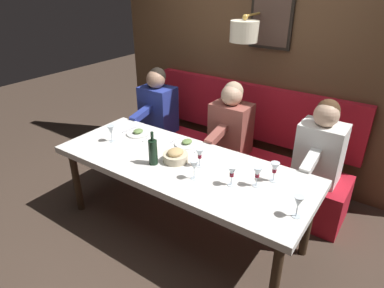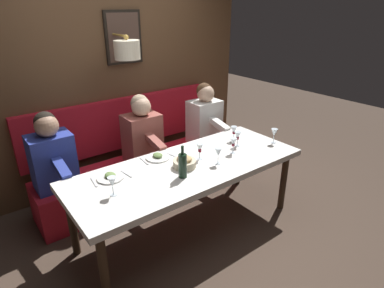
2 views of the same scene
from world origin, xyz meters
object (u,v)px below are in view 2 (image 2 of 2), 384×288
at_px(diner_nearest, 205,115).
at_px(wine_glass_4, 274,133).
at_px(wine_glass_2, 238,136).
at_px(wine_glass_0, 200,148).
at_px(diner_near, 142,131).
at_px(wine_glass_5, 234,131).
at_px(dining_table, 188,171).
at_px(diner_middle, 52,154).
at_px(wine_bottle, 183,165).
at_px(wine_glass_1, 112,182).
at_px(wine_glass_6, 218,153).
at_px(wine_glass_3, 233,143).
at_px(bread_bowl, 185,162).

distance_m(diner_nearest, wine_glass_4, 1.04).
bearing_deg(wine_glass_2, wine_glass_0, 90.23).
bearing_deg(wine_glass_0, diner_near, 11.15).
height_order(wine_glass_4, wine_glass_5, same).
height_order(dining_table, diner_near, diner_near).
relative_size(diner_nearest, diner_middle, 1.00).
height_order(diner_nearest, diner_near, same).
relative_size(wine_glass_5, wine_bottle, 0.55).
bearing_deg(diner_middle, wine_glass_0, -125.77).
height_order(diner_nearest, wine_glass_1, diner_nearest).
distance_m(wine_glass_2, wine_glass_6, 0.49).
bearing_deg(wine_glass_2, diner_middle, 63.58).
relative_size(dining_table, diner_near, 2.92).
bearing_deg(dining_table, wine_glass_6, -121.88).
height_order(dining_table, wine_glass_3, wine_glass_3).
relative_size(dining_table, wine_glass_1, 14.10).
distance_m(wine_glass_3, wine_glass_6, 0.30).
bearing_deg(diner_nearest, wine_glass_3, 156.80).
height_order(diner_nearest, wine_bottle, diner_nearest).
relative_size(diner_near, wine_glass_2, 4.82).
distance_m(dining_table, wine_bottle, 0.30).
xyz_separation_m(diner_nearest, wine_glass_3, (-0.94, 0.40, 0.04)).
bearing_deg(dining_table, wine_bottle, 130.63).
distance_m(wine_glass_3, bread_bowl, 0.59).
height_order(wine_glass_3, bread_bowl, wine_glass_3).
height_order(diner_middle, wine_bottle, diner_middle).
relative_size(wine_glass_4, bread_bowl, 0.75).
height_order(diner_nearest, wine_glass_5, diner_nearest).
relative_size(diner_nearest, wine_bottle, 2.64).
xyz_separation_m(diner_nearest, wine_glass_5, (-0.70, 0.16, 0.04)).
height_order(wine_glass_3, wine_glass_6, same).
xyz_separation_m(diner_middle, wine_glass_6, (-1.03, -1.25, 0.04)).
bearing_deg(wine_glass_5, wine_glass_4, -137.53).
xyz_separation_m(dining_table, wine_glass_4, (-0.15, -1.07, 0.18)).
xyz_separation_m(wine_glass_4, bread_bowl, (0.14, 1.12, -0.07)).
height_order(diner_middle, wine_glass_1, diner_middle).
bearing_deg(diner_middle, wine_glass_4, -116.37).
height_order(wine_glass_0, wine_glass_4, same).
xyz_separation_m(wine_glass_1, wine_glass_3, (-0.01, -1.32, -0.00)).
bearing_deg(wine_glass_5, wine_bottle, 109.30).
distance_m(wine_glass_0, wine_glass_4, 0.92).
distance_m(dining_table, wine_glass_2, 0.72).
bearing_deg(wine_glass_0, wine_glass_6, -158.74).
distance_m(diner_near, diner_middle, 1.01).
xyz_separation_m(wine_glass_2, wine_glass_5, (0.14, -0.08, -0.00)).
xyz_separation_m(diner_middle, wine_glass_0, (-0.84, -1.17, 0.04)).
xyz_separation_m(diner_nearest, wine_glass_0, (-0.84, 0.76, 0.04)).
distance_m(dining_table, wine_glass_3, 0.56).
bearing_deg(wine_glass_4, wine_glass_0, 78.50).
relative_size(wine_glass_0, wine_glass_2, 1.00).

